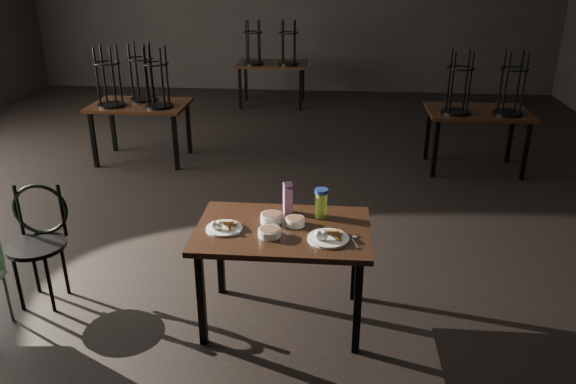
# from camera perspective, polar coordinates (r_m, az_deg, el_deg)

# --- Properties ---
(main_table) EXTENTS (1.20, 0.80, 0.75)m
(main_table) POSITION_cam_1_polar(r_m,az_deg,el_deg) (3.89, -0.52, -4.71)
(main_table) COLOR black
(main_table) RESTS_ON ground
(plate_left) EXTENTS (0.25, 0.25, 0.08)m
(plate_left) POSITION_cam_1_polar(r_m,az_deg,el_deg) (3.86, -6.56, -3.50)
(plate_left) COLOR white
(plate_left) RESTS_ON main_table
(plate_right) EXTENTS (0.28, 0.28, 0.09)m
(plate_right) POSITION_cam_1_polar(r_m,az_deg,el_deg) (3.70, 4.08, -4.53)
(plate_right) COLOR white
(plate_right) RESTS_ON main_table
(bowl_near) EXTENTS (0.15, 0.15, 0.06)m
(bowl_near) POSITION_cam_1_polar(r_m,az_deg,el_deg) (3.93, -1.70, -2.62)
(bowl_near) COLOR white
(bowl_near) RESTS_ON main_table
(bowl_far) EXTENTS (0.13, 0.13, 0.05)m
(bowl_far) POSITION_cam_1_polar(r_m,az_deg,el_deg) (3.89, 0.73, -3.00)
(bowl_far) COLOR white
(bowl_far) RESTS_ON main_table
(bowl_big) EXTENTS (0.15, 0.15, 0.05)m
(bowl_big) POSITION_cam_1_polar(r_m,az_deg,el_deg) (3.74, -1.91, -4.11)
(bowl_big) COLOR white
(bowl_big) RESTS_ON main_table
(juice_carton) EXTENTS (0.07, 0.07, 0.24)m
(juice_carton) POSITION_cam_1_polar(r_m,az_deg,el_deg) (4.04, -0.02, -0.66)
(juice_carton) COLOR #831771
(juice_carton) RESTS_ON main_table
(water_bottle) EXTENTS (0.10, 0.10, 0.21)m
(water_bottle) POSITION_cam_1_polar(r_m,az_deg,el_deg) (3.98, 3.39, -1.09)
(water_bottle) COLOR #B6EE46
(water_bottle) RESTS_ON main_table
(spoon) EXTENTS (0.06, 0.20, 0.01)m
(spoon) POSITION_cam_1_polar(r_m,az_deg,el_deg) (3.76, 6.83, -4.58)
(spoon) COLOR silver
(spoon) RESTS_ON main_table
(bentwood_chair) EXTENTS (0.45, 0.44, 0.91)m
(bentwood_chair) POSITION_cam_1_polar(r_m,az_deg,el_deg) (4.63, -24.02, -4.02)
(bentwood_chair) COLOR black
(bentwood_chair) RESTS_ON ground
(bg_table_left) EXTENTS (1.20, 0.80, 1.48)m
(bg_table_left) POSITION_cam_1_polar(r_m,az_deg,el_deg) (7.37, -14.90, 8.86)
(bg_table_left) COLOR black
(bg_table_left) RESTS_ON ground
(bg_table_right) EXTENTS (1.20, 0.80, 1.48)m
(bg_table_right) POSITION_cam_1_polar(r_m,az_deg,el_deg) (7.16, 18.86, 7.78)
(bg_table_right) COLOR black
(bg_table_right) RESTS_ON ground
(bg_table_far) EXTENTS (1.20, 0.80, 1.48)m
(bg_table_far) POSITION_cam_1_polar(r_m,az_deg,el_deg) (9.94, -1.65, 12.96)
(bg_table_far) COLOR black
(bg_table_far) RESTS_ON ground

